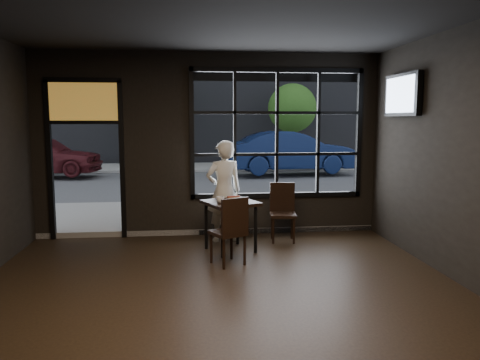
{
  "coord_description": "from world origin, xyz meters",
  "views": [
    {
      "loc": [
        -0.35,
        -4.69,
        2.05
      ],
      "look_at": [
        0.4,
        2.2,
        1.15
      ],
      "focal_mm": 35.0,
      "sensor_mm": 36.0,
      "label": 1
    }
  ],
  "objects": [
    {
      "name": "tree_left",
      "position": [
        -1.71,
        15.4,
        3.13
      ],
      "size": [
        2.61,
        2.61,
        4.45
      ],
      "color": "#332114",
      "rests_on": "street_asphalt"
    },
    {
      "name": "hotdog",
      "position": [
        0.33,
        2.53,
        0.82
      ],
      "size": [
        0.21,
        0.12,
        0.06
      ],
      "primitive_type": null,
      "rotation": [
        0.0,
        0.0,
        0.23
      ],
      "color": "tan",
      "rests_on": "cafe_table"
    },
    {
      "name": "chair_window",
      "position": [
        1.21,
        2.91,
        0.49
      ],
      "size": [
        0.47,
        0.47,
        0.98
      ],
      "primitive_type": "cube",
      "rotation": [
        0.0,
        0.0,
        -0.12
      ],
      "color": "black",
      "rests_on": "floor"
    },
    {
      "name": "building_across",
      "position": [
        0.0,
        23.0,
        7.5
      ],
      "size": [
        28.0,
        12.0,
        15.0
      ],
      "primitive_type": "cube",
      "color": "#5B5956",
      "rests_on": "ground"
    },
    {
      "name": "window_frame",
      "position": [
        1.2,
        3.5,
        1.8
      ],
      "size": [
        3.06,
        0.12,
        2.28
      ],
      "primitive_type": "cube",
      "color": "black",
      "rests_on": "ground"
    },
    {
      "name": "cafe_table",
      "position": [
        0.28,
        2.43,
        0.4
      ],
      "size": [
        0.96,
        0.96,
        0.79
      ],
      "primitive_type": "cube",
      "rotation": [
        0.0,
        0.0,
        0.4
      ],
      "color": "black",
      "rests_on": "floor"
    },
    {
      "name": "chair_near",
      "position": [
        0.18,
        1.76,
        0.49
      ],
      "size": [
        0.57,
        0.57,
        0.98
      ],
      "primitive_type": "cube",
      "rotation": [
        0.0,
        0.0,
        3.62
      ],
      "color": "black",
      "rests_on": "floor"
    },
    {
      "name": "cup",
      "position": [
        0.11,
        2.31,
        0.84
      ],
      "size": [
        0.14,
        0.14,
        0.1
      ],
      "primitive_type": "imported",
      "rotation": [
        0.0,
        0.0,
        0.17
      ],
      "color": "silver",
      "rests_on": "cafe_table"
    },
    {
      "name": "man",
      "position": [
        0.22,
        3.07,
        0.85
      ],
      "size": [
        0.7,
        0.55,
        1.71
      ],
      "primitive_type": "imported",
      "rotation": [
        0.0,
        0.0,
        3.39
      ],
      "color": "silver",
      "rests_on": "floor"
    },
    {
      "name": "street_asphalt",
      "position": [
        0.0,
        24.0,
        -0.02
      ],
      "size": [
        60.0,
        41.0,
        0.04
      ],
      "primitive_type": "cube",
      "color": "#545456",
      "rests_on": "ground"
    },
    {
      "name": "floor",
      "position": [
        0.0,
        0.0,
        -0.01
      ],
      "size": [
        6.0,
        7.0,
        0.02
      ],
      "primitive_type": "cube",
      "color": "black",
      "rests_on": "ground"
    },
    {
      "name": "navy_car",
      "position": [
        3.35,
        12.08,
        0.86
      ],
      "size": [
        4.75,
        2.04,
        1.52
      ],
      "primitive_type": "imported",
      "rotation": [
        0.0,
        0.0,
        1.67
      ],
      "color": "#0E1C43",
      "rests_on": "street_asphalt"
    },
    {
      "name": "tree_right",
      "position": [
        4.09,
        15.29,
        2.52
      ],
      "size": [
        2.09,
        2.09,
        3.57
      ],
      "color": "#332114",
      "rests_on": "street_asphalt"
    },
    {
      "name": "tv",
      "position": [
        2.93,
        2.3,
        2.42
      ],
      "size": [
        0.13,
        1.11,
        0.65
      ],
      "primitive_type": "cube",
      "color": "black",
      "rests_on": "wall_right"
    },
    {
      "name": "stained_transom",
      "position": [
        -2.1,
        3.5,
        2.35
      ],
      "size": [
        1.2,
        0.06,
        0.7
      ],
      "primitive_type": "cube",
      "color": "orange",
      "rests_on": "ground"
    },
    {
      "name": "maroon_car",
      "position": [
        -5.51,
        12.34,
        0.8
      ],
      "size": [
        4.3,
        2.17,
        1.41
      ],
      "primitive_type": "imported",
      "rotation": [
        0.0,
        0.0,
        1.44
      ],
      "color": "#50161B",
      "rests_on": "street_asphalt"
    }
  ]
}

